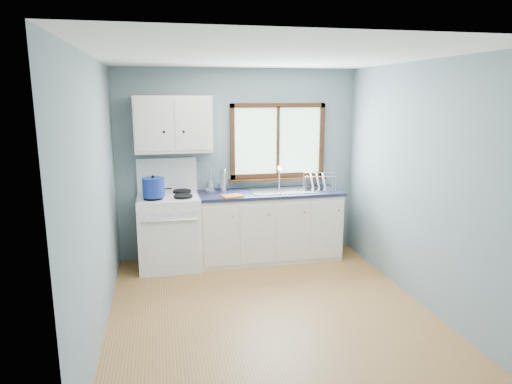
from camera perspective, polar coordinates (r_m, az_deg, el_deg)
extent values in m
cube|color=#A2713A|center=(4.81, 1.68, -14.71)|extent=(3.20, 3.60, 0.02)
cube|color=white|center=(4.31, 1.89, 16.73)|extent=(3.20, 3.60, 0.02)
cube|color=slate|center=(6.14, -2.21, 3.54)|extent=(3.20, 0.02, 2.50)
cube|color=slate|center=(2.73, 10.85, -7.59)|extent=(3.20, 0.02, 2.50)
cube|color=slate|center=(4.31, -19.48, -0.80)|extent=(0.02, 3.60, 2.50)
cube|color=slate|center=(5.02, 19.95, 0.90)|extent=(0.02, 3.60, 2.50)
cube|color=white|center=(5.89, -10.75, -4.91)|extent=(0.76, 0.65, 0.92)
cube|color=white|center=(6.03, -11.07, 2.12)|extent=(0.76, 0.05, 0.44)
cube|color=silver|center=(5.77, -10.93, -0.49)|extent=(0.72, 0.59, 0.01)
cylinder|color=black|center=(5.62, -12.74, -0.70)|extent=(0.23, 0.23, 0.03)
cylinder|color=black|center=(5.63, -9.08, -0.54)|extent=(0.23, 0.23, 0.03)
cylinder|color=black|center=(5.92, -12.71, -0.07)|extent=(0.23, 0.23, 0.03)
cylinder|color=black|center=(5.92, -9.23, 0.08)|extent=(0.23, 0.23, 0.03)
cylinder|color=silver|center=(5.49, -10.76, -3.55)|extent=(0.66, 0.02, 0.02)
cube|color=silver|center=(5.60, -10.65, -6.45)|extent=(0.66, 0.01, 0.55)
cube|color=#EDE5CF|center=(6.08, 1.67, -4.37)|extent=(1.85, 0.60, 0.88)
cube|color=black|center=(6.22, 1.61, -7.85)|extent=(1.85, 0.54, 0.08)
cube|color=black|center=(5.96, 1.70, -0.12)|extent=(1.89, 0.64, 0.04)
cube|color=silver|center=(6.00, 3.37, 0.17)|extent=(0.84, 0.46, 0.01)
cube|color=silver|center=(5.97, 1.51, -0.60)|extent=(0.36, 0.40, 0.14)
cube|color=silver|center=(6.07, 5.18, -0.43)|extent=(0.36, 0.40, 0.14)
cylinder|color=silver|center=(6.17, 2.90, 1.79)|extent=(0.02, 0.02, 0.28)
cylinder|color=silver|center=(6.08, 3.08, 2.88)|extent=(0.02, 0.16, 0.02)
sphere|color=silver|center=(6.14, 2.91, 3.07)|extent=(0.04, 0.04, 0.04)
cube|color=#9EC6A8|center=(6.19, 2.72, 6.41)|extent=(1.22, 0.01, 0.92)
cube|color=#3C2110|center=(6.15, 2.80, 10.76)|extent=(1.30, 0.05, 0.06)
cube|color=#3C2110|center=(6.24, 2.71, 2.10)|extent=(1.30, 0.05, 0.06)
cube|color=#3C2110|center=(6.05, -2.97, 6.27)|extent=(0.06, 0.05, 1.00)
cube|color=#3C2110|center=(6.36, 8.21, 6.45)|extent=(0.06, 0.05, 1.00)
cube|color=#3C2110|center=(6.18, 2.76, 6.39)|extent=(0.03, 0.05, 0.92)
cube|color=#3C2110|center=(6.22, 2.78, 1.60)|extent=(1.36, 0.10, 0.03)
cube|color=#EDE5CF|center=(5.82, -10.32, 8.34)|extent=(0.95, 0.32, 0.70)
cube|color=#EDE5CF|center=(5.65, -12.69, 8.14)|extent=(0.44, 0.01, 0.62)
cube|color=#EDE5CF|center=(5.67, -7.84, 8.32)|extent=(0.44, 0.01, 0.62)
sphere|color=black|center=(5.64, -11.43, 7.37)|extent=(0.03, 0.03, 0.03)
sphere|color=black|center=(5.65, -9.03, 7.46)|extent=(0.03, 0.03, 0.03)
cylinder|color=black|center=(5.90, -12.77, 0.28)|extent=(0.28, 0.28, 0.05)
cube|color=black|center=(5.93, -11.13, 0.41)|extent=(0.14, 0.05, 0.01)
cylinder|color=navy|center=(5.58, -12.70, 0.51)|extent=(0.27, 0.27, 0.22)
cylinder|color=navy|center=(5.56, -12.75, 1.67)|extent=(0.28, 0.28, 0.01)
sphere|color=black|center=(5.55, -12.76, 1.87)|extent=(0.04, 0.04, 0.04)
cylinder|color=silver|center=(5.94, -5.74, 0.70)|extent=(0.13, 0.13, 0.15)
cylinder|color=silver|center=(5.92, -5.61, 2.18)|extent=(0.01, 0.01, 0.22)
cylinder|color=silver|center=(5.92, -5.99, 2.36)|extent=(0.01, 0.01, 0.26)
cylinder|color=silver|center=(5.89, -5.72, 2.03)|extent=(0.01, 0.01, 0.20)
cylinder|color=silver|center=(5.90, -4.15, 1.42)|extent=(0.09, 0.09, 0.31)
imported|color=#154FA4|center=(6.03, -4.29, 1.31)|extent=(0.10, 0.10, 0.23)
cube|color=#C16424|center=(5.66, -3.00, -0.50)|extent=(0.28, 0.23, 0.02)
cube|color=silver|center=(6.16, 7.90, 0.41)|extent=(0.49, 0.41, 0.02)
cylinder|color=silver|center=(5.97, 6.15, 1.01)|extent=(0.01, 0.01, 0.20)
cylinder|color=silver|center=(6.01, 9.96, 0.97)|extent=(0.01, 0.01, 0.20)
cylinder|color=silver|center=(6.27, 5.97, 1.53)|extent=(0.01, 0.01, 0.20)
cylinder|color=silver|center=(6.31, 9.60, 1.50)|extent=(0.01, 0.01, 0.20)
cylinder|color=silver|center=(5.97, 8.09, 1.93)|extent=(0.39, 0.11, 0.01)
cylinder|color=silver|center=(6.27, 7.82, 2.42)|extent=(0.39, 0.11, 0.01)
cylinder|color=white|center=(6.13, 7.00, 1.36)|extent=(0.11, 0.23, 0.22)
cylinder|color=white|center=(6.13, 7.74, 1.35)|extent=(0.11, 0.23, 0.22)
cylinder|color=white|center=(6.14, 8.49, 1.34)|extent=(0.11, 0.23, 0.22)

